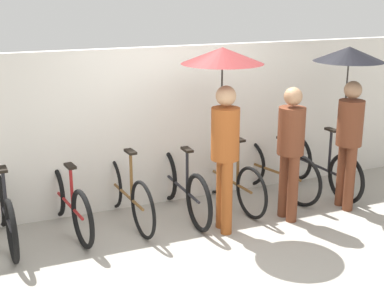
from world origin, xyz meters
The scene contains 12 objects.
ground_plane centered at (0.00, 0.00, 0.00)m, with size 30.00×30.00×0.00m, color #9E998E.
back_wall centered at (0.00, 1.74, 1.02)m, with size 12.17×0.12×2.04m.
parked_bicycle_0 centered at (-2.08, 1.26, 0.36)m, with size 0.44×1.68×1.05m.
parked_bicycle_1 centered at (-1.39, 1.30, 0.35)m, with size 0.44×1.66×1.03m.
parked_bicycle_2 centered at (-0.70, 1.28, 0.36)m, with size 0.44×1.70×0.98m.
parked_bicycle_3 centered at (0.00, 1.23, 0.36)m, with size 0.44×1.77×1.06m.
parked_bicycle_4 centered at (0.69, 1.26, 0.36)m, with size 0.44×1.63×1.08m.
parked_bicycle_5 centered at (1.39, 1.34, 0.37)m, with size 0.57×1.65×1.09m.
parked_bicycle_6 centered at (2.08, 1.23, 0.36)m, with size 0.44×1.72×1.05m.
pedestrian_leading centered at (0.28, 0.66, 1.62)m, with size 0.92×0.92×2.11m.
pedestrian_center centered at (1.14, 0.57, 0.96)m, with size 0.32×0.32×1.64m.
pedestrian_trailing centered at (2.01, 0.66, 1.55)m, with size 0.87×0.87×2.05m.
Camera 1 is at (-2.33, -4.57, 2.71)m, focal length 50.00 mm.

